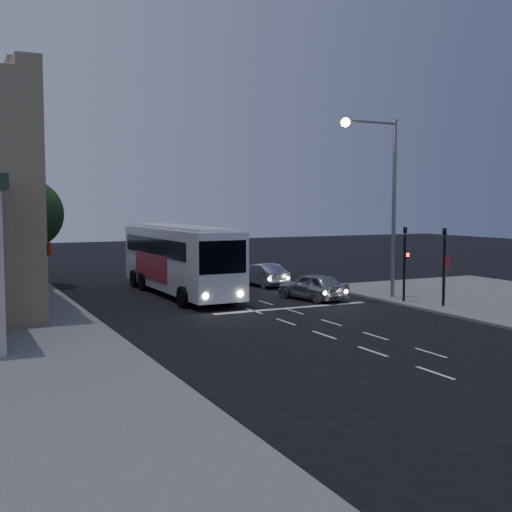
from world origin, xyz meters
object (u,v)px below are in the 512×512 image
tour_bus (179,257)px  regulatory_sign (446,272)px  street_tree (28,211)px  streetlight (384,187)px  traffic_signal_side (444,257)px  car_sedan_b (225,265)px  traffic_signal_main (405,255)px  car_suv (313,286)px  car_sedan_a (262,275)px

tour_bus → regulatory_sign: (10.60, -8.86, -0.42)m
street_tree → streetlight: bearing=-39.5°
traffic_signal_side → streetlight: size_ratio=0.46×
car_sedan_b → traffic_signal_main: (3.18, -14.78, 1.62)m
car_suv → traffic_signal_side: 6.69m
regulatory_sign → street_tree: street_tree is taller
car_suv → car_sedan_a: (0.24, 6.23, -0.02)m
streetlight → regulatory_sign: bearing=-51.3°
regulatory_sign → traffic_signal_side: bearing=-136.1°
streetlight → car_sedan_a: bearing=110.4°
regulatory_sign → streetlight: bearing=128.7°
traffic_signal_main → traffic_signal_side: size_ratio=1.00×
tour_bus → traffic_signal_main: traffic_signal_main is taller
car_sedan_a → streetlight: streetlight is taller
car_sedan_b → street_tree: (-12.63, -0.53, 3.70)m
car_sedan_b → street_tree: size_ratio=0.89×
street_tree → regulatory_sign: bearing=-41.1°
traffic_signal_main → streetlight: 3.61m
tour_bus → traffic_signal_main: size_ratio=2.97×
streetlight → tour_bus: bearing=143.4°
car_sedan_b → traffic_signal_main: traffic_signal_main is taller
street_tree → car_suv: bearing=-42.1°
traffic_signal_side → street_tree: size_ratio=0.66×
car_suv → car_sedan_a: car_suv is taller
car_sedan_a → traffic_signal_side: bearing=104.3°
traffic_signal_side → street_tree: bearing=135.5°
car_suv → regulatory_sign: 6.57m
car_sedan_b → regulatory_sign: regulatory_sign is taller
car_suv → regulatory_sign: bearing=129.4°
car_sedan_b → traffic_signal_main: 15.20m
tour_bus → car_sedan_a: 6.06m
tour_bus → traffic_signal_side: traffic_signal_side is taller
car_sedan_b → car_suv: bearing=101.1°
traffic_signal_side → street_tree: (-16.51, 16.22, 2.08)m
tour_bus → car_suv: size_ratio=2.99×
tour_bus → car_sedan_a: (5.74, 1.41, -1.34)m
traffic_signal_side → street_tree: 23.24m
car_sedan_b → regulatory_sign: (4.88, -15.79, 0.80)m
regulatory_sign → car_sedan_b: bearing=107.2°
regulatory_sign → street_tree: size_ratio=0.35×
car_sedan_a → regulatory_sign: bearing=110.7°
streetlight → street_tree: bearing=140.5°
car_sedan_a → car_sedan_b: (-0.02, 5.53, 0.13)m
regulatory_sign → street_tree: 23.40m
tour_bus → car_suv: (5.50, -4.82, -1.32)m
car_sedan_b → traffic_signal_main: size_ratio=1.34×
tour_bus → car_suv: tour_bus is taller
traffic_signal_main → car_suv: bearing=138.4°
traffic_signal_side → car_sedan_a: bearing=109.0°
regulatory_sign → streetlight: streetlight is taller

